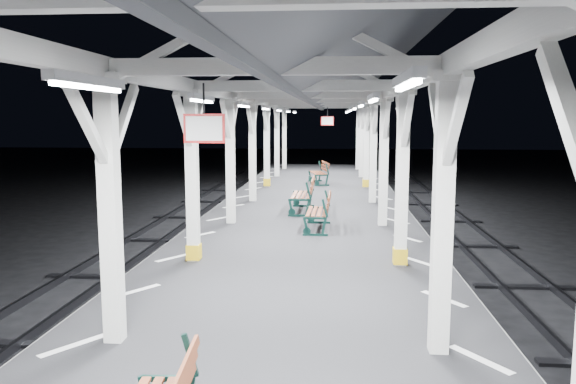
# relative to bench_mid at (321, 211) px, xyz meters

# --- Properties ---
(ground) EXTENTS (120.00, 120.00, 0.00)m
(ground) POSITION_rel_bench_mid_xyz_m (-0.42, -5.30, -1.48)
(ground) COLOR black
(ground) RESTS_ON ground
(platform) EXTENTS (6.00, 50.00, 1.00)m
(platform) POSITION_rel_bench_mid_xyz_m (-0.42, -5.30, -0.98)
(platform) COLOR black
(platform) RESTS_ON ground
(hazard_stripes_left) EXTENTS (1.00, 48.00, 0.01)m
(hazard_stripes_left) POSITION_rel_bench_mid_xyz_m (-2.87, -5.30, -0.48)
(hazard_stripes_left) COLOR silver
(hazard_stripes_left) RESTS_ON platform
(hazard_stripes_right) EXTENTS (1.00, 48.00, 0.01)m
(hazard_stripes_right) POSITION_rel_bench_mid_xyz_m (2.03, -5.30, -0.48)
(hazard_stripes_right) COLOR silver
(hazard_stripes_right) RESTS_ON platform
(canopy) EXTENTS (5.40, 49.00, 4.65)m
(canopy) POSITION_rel_bench_mid_xyz_m (-0.42, -5.32, 3.08)
(canopy) COLOR silver
(canopy) RESTS_ON platform
(bench_mid) EXTENTS (0.67, 1.69, 0.91)m
(bench_mid) POSITION_rel_bench_mid_xyz_m (0.00, 0.00, 0.00)
(bench_mid) COLOR #0D2C27
(bench_mid) RESTS_ON platform
(bench_far) EXTENTS (0.70, 1.86, 1.00)m
(bench_far) POSITION_rel_bench_mid_xyz_m (-0.54, 2.69, 0.05)
(bench_far) COLOR #0D2C27
(bench_far) RESTS_ON platform
(bench_extra) EXTENTS (0.96, 1.79, 0.92)m
(bench_extra) POSITION_rel_bench_mid_xyz_m (-0.26, 9.89, 0.01)
(bench_extra) COLOR #0D2C27
(bench_extra) RESTS_ON platform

